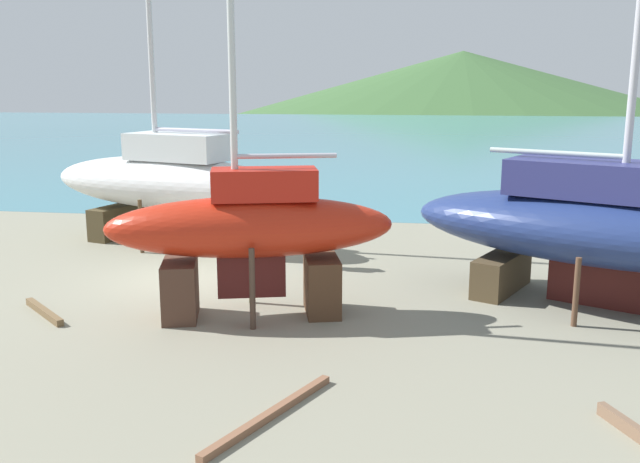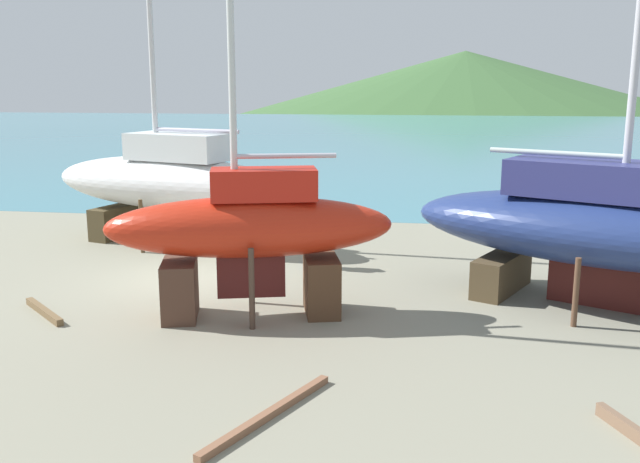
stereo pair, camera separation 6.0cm
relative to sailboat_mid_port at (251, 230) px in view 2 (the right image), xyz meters
name	(u,v)px [view 2 (the right image)]	position (x,y,z in m)	size (l,w,h in m)	color
ground_plane	(157,304)	(-2.34, 0.38, -1.88)	(41.09, 41.09, 0.00)	gray
sea_water	(366,135)	(-2.34, 53.31, -1.88)	(141.98, 85.30, 0.01)	teal
headland_hill	(464,105)	(10.98, 146.14, -1.88)	(171.45, 171.45, 23.39)	#3A5F32
sailboat_mid_port	(251,230)	(0.00, 0.00, 0.00)	(6.23, 3.08, 10.53)	#4A3024
sailboat_small_center	(170,181)	(-4.17, 6.33, 0.08)	(8.82, 4.83, 15.01)	#453A23
sailboat_large_starboard	(598,227)	(7.32, 1.72, -0.05)	(8.89, 6.26, 14.70)	#4A361E
worker	(316,237)	(0.71, 4.13, -1.02)	(0.50, 0.46, 1.65)	#29418D
timber_plank_near	(44,311)	(-4.46, -0.67, -1.80)	(1.97, 0.14, 0.15)	brown
timber_short_skew	(268,414)	(1.39, -4.58, -1.82)	(3.07, 0.14, 0.12)	brown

